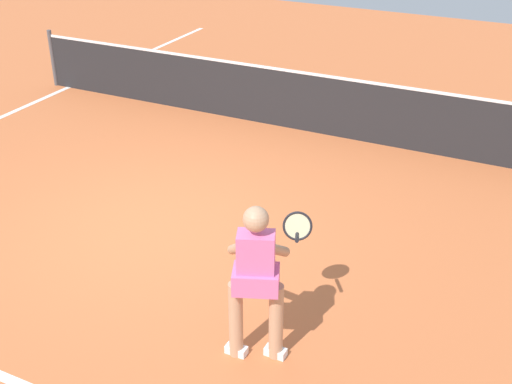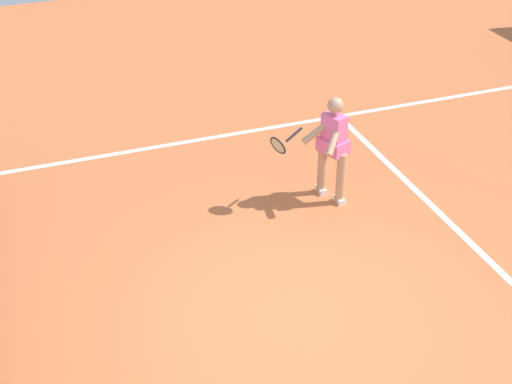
{
  "view_description": "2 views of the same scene",
  "coord_description": "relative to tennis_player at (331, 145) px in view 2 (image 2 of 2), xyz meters",
  "views": [
    {
      "loc": [
        4.16,
        -5.67,
        4.17
      ],
      "look_at": [
        1.39,
        -0.01,
        0.83
      ],
      "focal_mm": 46.42,
      "sensor_mm": 36.0,
      "label": 1
    },
    {
      "loc": [
        -6.04,
        2.64,
        5.73
      ],
      "look_at": [
        0.9,
        0.09,
        1.12
      ],
      "focal_mm": 52.77,
      "sensor_mm": 36.0,
      "label": 2
    }
  ],
  "objects": [
    {
      "name": "ground_plane",
      "position": [
        -2.1,
        1.45,
        -0.85
      ],
      "size": [
        25.24,
        25.24,
        0.0
      ],
      "primitive_type": "plane",
      "color": "#C66638"
    },
    {
      "name": "service_line_marking",
      "position": [
        -2.1,
        -1.28,
        -0.84
      ],
      "size": [
        8.84,
        0.1,
        0.01
      ],
      "primitive_type": "cube",
      "color": "white",
      "rests_on": "ground"
    },
    {
      "name": "sideline_right_marking",
      "position": [
        2.32,
        1.45,
        -0.84
      ],
      "size": [
        0.1,
        17.42,
        0.01
      ],
      "primitive_type": "cube",
      "color": "white",
      "rests_on": "ground"
    },
    {
      "name": "tennis_player",
      "position": [
        0.0,
        0.0,
        0.0
      ],
      "size": [
        0.67,
        1.11,
        1.55
      ],
      "color": "tan",
      "rests_on": "ground"
    }
  ]
}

